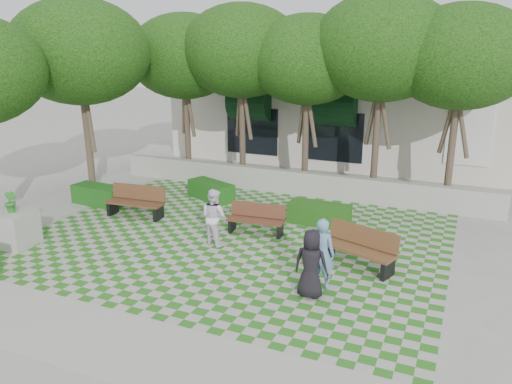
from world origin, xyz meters
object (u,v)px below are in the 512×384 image
at_px(hedge_midright, 319,214).
at_px(bench_mid, 257,220).
at_px(person_blue, 322,253).
at_px(person_white, 214,217).
at_px(bench_east, 359,249).
at_px(bench_west, 136,202).
at_px(hedge_west, 99,195).
at_px(hedge_midleft, 211,191).
at_px(person_dark, 311,264).
at_px(planter_back, 15,227).

bearing_deg(hedge_midright, bench_mid, -134.26).
relative_size(person_blue, person_white, 1.04).
bearing_deg(bench_east, person_white, -159.25).
height_order(bench_west, hedge_west, bench_west).
distance_m(bench_mid, person_blue, 3.86).
height_order(hedge_west, person_blue, person_blue).
bearing_deg(person_white, hedge_midright, -110.94).
xyz_separation_m(hedge_west, person_white, (5.58, -1.63, 0.48)).
distance_m(bench_east, hedge_midright, 3.29).
relative_size(bench_west, hedge_midleft, 1.07).
relative_size(hedge_west, person_white, 1.19).
distance_m(person_blue, person_dark, 0.56).
relative_size(bench_mid, person_dark, 1.10).
bearing_deg(planter_back, bench_east, 15.05).
height_order(bench_mid, hedge_midleft, bench_mid).
xyz_separation_m(bench_east, person_blue, (-0.57, -1.47, 0.36)).
xyz_separation_m(hedge_west, person_blue, (9.17, -2.97, 0.52)).
xyz_separation_m(hedge_midright, planter_back, (-7.46, -5.21, 0.21)).
xyz_separation_m(bench_east, hedge_midleft, (-6.33, 3.67, -0.17)).
distance_m(person_dark, person_white, 3.98).
relative_size(bench_east, bench_mid, 1.18).
bearing_deg(hedge_midright, planter_back, -145.08).
distance_m(hedge_west, person_dark, 9.75).
bearing_deg(person_dark, bench_west, -23.64).
height_order(bench_mid, hedge_midright, bench_mid).
bearing_deg(person_dark, hedge_west, -21.92).
height_order(person_blue, person_white, person_blue).
height_order(bench_mid, hedge_west, bench_mid).
relative_size(hedge_midright, person_white, 1.17).
height_order(planter_back, person_dark, planter_back).
xyz_separation_m(bench_east, person_dark, (-0.66, -2.03, 0.30)).
relative_size(bench_west, hedge_midright, 1.04).
height_order(bench_west, person_blue, person_blue).
bearing_deg(person_dark, planter_back, 2.48).
height_order(bench_west, person_dark, person_dark).
height_order(planter_back, person_white, same).
xyz_separation_m(bench_mid, hedge_midright, (1.52, 1.56, -0.10)).
relative_size(bench_west, hedge_west, 1.03).
height_order(planter_back, person_blue, person_blue).
relative_size(hedge_midleft, hedge_west, 0.96).
relative_size(person_dark, person_white, 0.98).
bearing_deg(hedge_midright, bench_west, -163.36).
distance_m(bench_mid, person_white, 1.53).
relative_size(bench_east, hedge_midleft, 1.11).
xyz_separation_m(bench_mid, hedge_west, (-6.35, 0.36, -0.09)).
xyz_separation_m(bench_west, person_dark, (7.04, -2.98, 0.31)).
xyz_separation_m(bench_west, hedge_midleft, (1.37, 2.71, -0.17)).
distance_m(bench_east, person_white, 4.17).
bearing_deg(bench_west, planter_back, -119.95).
height_order(hedge_midright, person_white, person_white).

